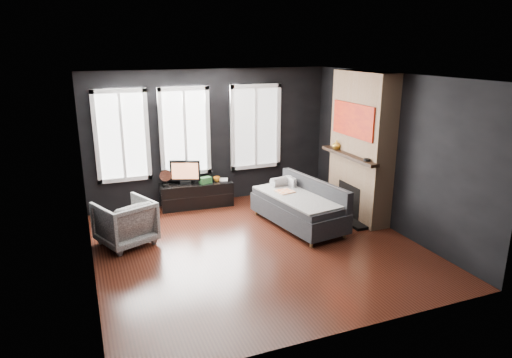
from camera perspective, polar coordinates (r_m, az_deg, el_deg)
name	(u,v)px	position (r m, az deg, el deg)	size (l,w,h in m)	color
floor	(257,246)	(7.48, 0.14, -8.43)	(5.00, 5.00, 0.00)	black
ceiling	(257,76)	(6.80, 0.16, 12.69)	(5.00, 5.00, 0.00)	white
wall_back	(211,137)	(9.33, -5.60, 5.25)	(5.00, 0.02, 2.70)	black
wall_left	(85,184)	(6.55, -20.61, -0.54)	(0.02, 5.00, 2.70)	black
wall_right	(391,153)	(8.25, 16.50, 3.19)	(0.02, 5.00, 2.70)	black
windows	(188,86)	(9.03, -8.50, 11.39)	(4.00, 0.16, 1.76)	white
fireplace	(361,147)	(8.61, 13.01, 3.97)	(0.70, 1.62, 2.70)	#93724C
sofa	(298,204)	(8.20, 5.30, -3.11)	(0.96, 1.92, 0.82)	#262528
stripe_pillow	(291,185)	(8.67, 4.37, -0.73)	(0.07, 0.30, 0.30)	gray
armchair	(125,220)	(7.72, -16.05, -4.98)	(0.80, 0.75, 0.82)	silver
media_console	(197,195)	(9.26, -7.45, -1.96)	(1.43, 0.45, 0.49)	black
monitor	(185,171)	(9.09, -8.85, 1.04)	(0.60, 0.13, 0.54)	black
desk_fan	(166,177)	(9.09, -11.24, 0.23)	(0.23, 0.23, 0.33)	gray
mug	(217,178)	(9.23, -4.93, 0.08)	(0.13, 0.10, 0.13)	orange
book	(219,175)	(9.30, -4.62, 0.55)	(0.17, 0.02, 0.23)	#B9B28E
storage_box	(205,180)	(9.15, -6.35, -0.13)	(0.23, 0.14, 0.12)	#2D692F
mantel_vase	(336,145)	(8.85, 10.02, 4.23)	(0.17, 0.17, 0.17)	yellow
mantel_clock	(367,160)	(8.05, 13.70, 2.34)	(0.12, 0.12, 0.04)	black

